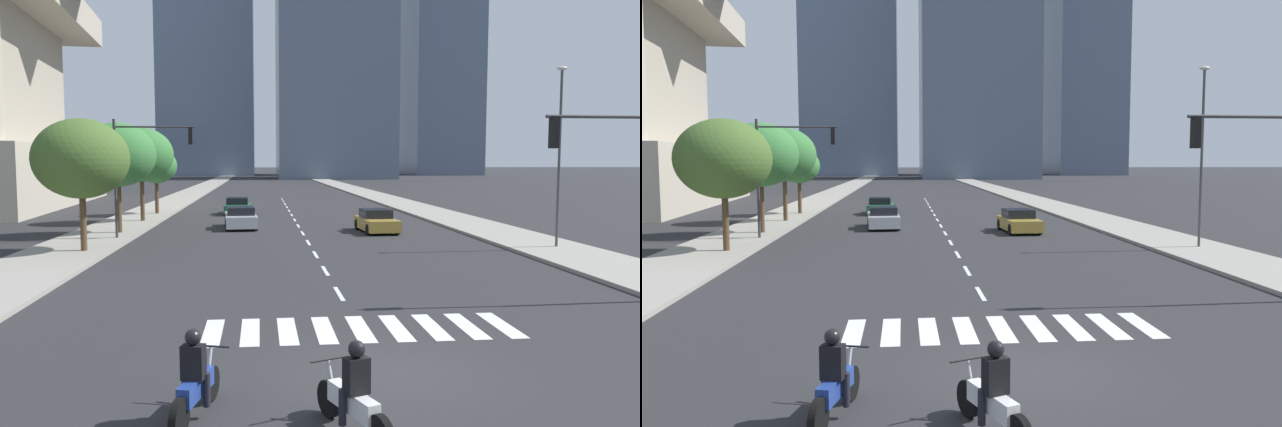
# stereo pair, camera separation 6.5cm
# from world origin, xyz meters

# --- Properties ---
(ground_plane) EXTENTS (800.00, 800.00, 0.00)m
(ground_plane) POSITION_xyz_m (0.00, 0.00, 0.00)
(ground_plane) COLOR #28282B
(sidewalk_east) EXTENTS (4.00, 260.00, 0.15)m
(sidewalk_east) POSITION_xyz_m (11.07, 30.00, 0.07)
(sidewalk_east) COLOR gray
(sidewalk_east) RESTS_ON ground
(sidewalk_west) EXTENTS (4.00, 260.00, 0.15)m
(sidewalk_west) POSITION_xyz_m (-11.07, 30.00, 0.07)
(sidewalk_west) COLOR gray
(sidewalk_west) RESTS_ON ground
(crosswalk_near) EXTENTS (7.65, 2.42, 0.01)m
(crosswalk_near) POSITION_xyz_m (-0.00, 3.16, 0.00)
(crosswalk_near) COLOR silver
(crosswalk_near) RESTS_ON ground
(lane_divider_center) EXTENTS (0.14, 50.00, 0.01)m
(lane_divider_center) POSITION_xyz_m (0.00, 31.16, 0.00)
(lane_divider_center) COLOR silver
(lane_divider_center) RESTS_ON ground
(motorcycle_lead) EXTENTS (0.82, 2.02, 1.49)m
(motorcycle_lead) POSITION_xyz_m (-3.49, -1.75, 0.58)
(motorcycle_lead) COLOR black
(motorcycle_lead) RESTS_ON ground
(motorcycle_trailing) EXTENTS (1.05, 2.01, 1.49)m
(motorcycle_trailing) POSITION_xyz_m (-1.07, -2.62, 0.58)
(motorcycle_trailing) COLOR black
(motorcycle_trailing) RESTS_ON ground
(sedan_green_0) EXTENTS (1.99, 4.41, 1.30)m
(sedan_green_0) POSITION_xyz_m (-4.15, 36.49, 0.60)
(sedan_green_0) COLOR #1E6038
(sedan_green_0) RESTS_ON ground
(sedan_silver_1) EXTENTS (2.17, 4.64, 1.33)m
(sedan_silver_1) POSITION_xyz_m (-3.62, 26.30, 0.62)
(sedan_silver_1) COLOR #B7BABF
(sedan_silver_1) RESTS_ON ground
(sedan_gold_2) EXTENTS (2.06, 4.32, 1.33)m
(sedan_gold_2) POSITION_xyz_m (4.34, 23.44, 0.61)
(sedan_gold_2) COLOR #B28E38
(sedan_gold_2) RESTS_ON ground
(traffic_signal_near) EXTENTS (4.84, 0.28, 5.64)m
(traffic_signal_near) POSITION_xyz_m (8.45, 5.24, 4.04)
(traffic_signal_near) COLOR #333335
(traffic_signal_near) RESTS_ON sidewalk_east
(traffic_signal_far) EXTENTS (4.42, 0.28, 6.14)m
(traffic_signal_far) POSITION_xyz_m (-8.39, 20.98, 4.34)
(traffic_signal_far) COLOR #333335
(traffic_signal_far) RESTS_ON sidewalk_west
(street_lamp_east) EXTENTS (0.50, 0.24, 8.31)m
(street_lamp_east) POSITION_xyz_m (11.37, 15.58, 4.91)
(street_lamp_east) COLOR #3F3F42
(street_lamp_east) RESTS_ON sidewalk_east
(street_tree_nearest) EXTENTS (4.16, 4.16, 5.86)m
(street_tree_nearest) POSITION_xyz_m (-10.27, 16.43, 4.23)
(street_tree_nearest) COLOR #4C3823
(street_tree_nearest) RESTS_ON sidewalk_west
(street_tree_second) EXTENTS (4.20, 4.20, 6.12)m
(street_tree_second) POSITION_xyz_m (-10.27, 23.41, 4.48)
(street_tree_second) COLOR #4C3823
(street_tree_second) RESTS_ON sidewalk_west
(street_tree_third) EXTENTS (4.23, 4.23, 6.20)m
(street_tree_third) POSITION_xyz_m (-10.27, 30.22, 4.54)
(street_tree_third) COLOR #4C3823
(street_tree_third) RESTS_ON sidewalk_west
(street_tree_fourth) EXTENTS (3.14, 3.14, 4.96)m
(street_tree_fourth) POSITION_xyz_m (-10.27, 35.97, 3.76)
(street_tree_fourth) COLOR #4C3823
(street_tree_fourth) RESTS_ON sidewalk_west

